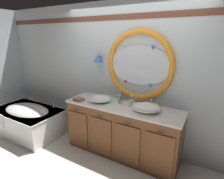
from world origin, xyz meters
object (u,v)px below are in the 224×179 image
at_px(toothbrush_holder_right, 131,103).
at_px(soap_dispenser, 120,99).
at_px(sink_basin_right, 146,107).
at_px(sink_basin_left, 100,99).
at_px(toothbrush_holder_left, 120,97).
at_px(folded_hand_towel, 79,99).
at_px(bathtub, 28,119).

height_order(toothbrush_holder_right, soap_dispenser, toothbrush_holder_right).
bearing_deg(sink_basin_right, sink_basin_left, 180.00).
height_order(sink_basin_right, toothbrush_holder_left, toothbrush_holder_left).
height_order(soap_dispenser, folded_hand_towel, soap_dispenser).
relative_size(soap_dispenser, folded_hand_towel, 1.00).
bearing_deg(folded_hand_towel, soap_dispenser, 19.22).
bearing_deg(bathtub, sink_basin_right, 8.33).
relative_size(toothbrush_holder_right, soap_dispenser, 1.07).
bearing_deg(toothbrush_holder_right, folded_hand_towel, -165.89).
bearing_deg(toothbrush_holder_left, sink_basin_left, -137.67).
height_order(sink_basin_right, soap_dispenser, soap_dispenser).
relative_size(bathtub, toothbrush_holder_right, 7.68).
bearing_deg(toothbrush_holder_right, sink_basin_left, -171.53).
xyz_separation_m(bathtub, toothbrush_holder_left, (1.89, 0.61, 0.64)).
relative_size(sink_basin_left, soap_dispenser, 2.26).
bearing_deg(bathtub, sink_basin_left, 12.59).
distance_m(bathtub, toothbrush_holder_left, 2.09).
bearing_deg(sink_basin_left, soap_dispenser, 15.91).
xyz_separation_m(bathtub, soap_dispenser, (1.97, 0.46, 0.66)).
distance_m(bathtub, toothbrush_holder_right, 2.32).
height_order(toothbrush_holder_left, toothbrush_holder_right, toothbrush_holder_left).
bearing_deg(sink_basin_right, toothbrush_holder_left, 157.57).
bearing_deg(sink_basin_left, folded_hand_towel, -157.77).
relative_size(toothbrush_holder_left, soap_dispenser, 1.10).
height_order(bathtub, toothbrush_holder_right, toothbrush_holder_right).
xyz_separation_m(bathtub, sink_basin_right, (2.48, 0.36, 0.64)).
bearing_deg(toothbrush_holder_left, folded_hand_towel, -148.15).
xyz_separation_m(sink_basin_right, soap_dispenser, (-0.51, 0.10, 0.02)).
relative_size(bathtub, toothbrush_holder_left, 7.46).
height_order(sink_basin_left, soap_dispenser, soap_dispenser).
bearing_deg(bathtub, toothbrush_holder_left, 17.75).
distance_m(sink_basin_left, toothbrush_holder_left, 0.36).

